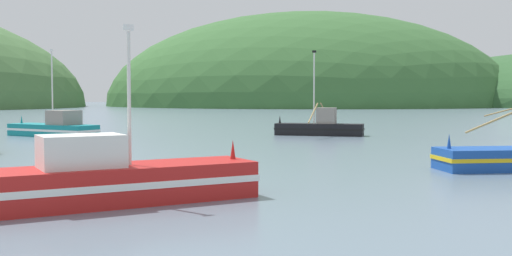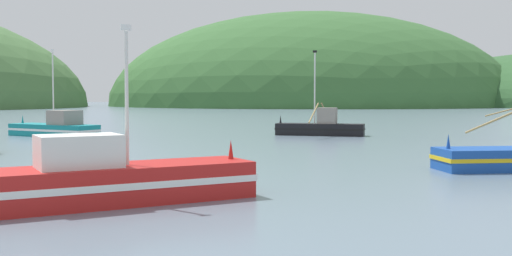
{
  "view_description": "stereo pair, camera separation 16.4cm",
  "coord_description": "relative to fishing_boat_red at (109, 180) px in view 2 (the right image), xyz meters",
  "views": [
    {
      "loc": [
        1.34,
        -7.73,
        3.53
      ],
      "look_at": [
        -0.98,
        31.68,
        1.4
      ],
      "focal_mm": 43.03,
      "sensor_mm": 36.0,
      "label": 1
    },
    {
      "loc": [
        1.51,
        -7.72,
        3.53
      ],
      "look_at": [
        -0.98,
        31.68,
        1.4
      ],
      "focal_mm": 43.03,
      "sensor_mm": 36.0,
      "label": 2
    }
  ],
  "objects": [
    {
      "name": "fishing_boat_red",
      "position": [
        0.0,
        0.0,
        0.0
      ],
      "size": [
        9.28,
        7.08,
        5.83
      ],
      "rotation": [
        0.0,
        0.0,
        0.56
      ],
      "color": "red",
      "rests_on": "ground"
    },
    {
      "name": "hill_mid_right",
      "position": [
        10.92,
        185.64,
        -0.77
      ],
      "size": [
        132.94,
        106.35,
        61.13
      ],
      "primitive_type": "ellipsoid",
      "color": "#386633",
      "rests_on": "ground"
    },
    {
      "name": "hill_far_center",
      "position": [
        1.68,
        195.13,
        -0.77
      ],
      "size": [
        117.62,
        94.09,
        47.32
      ],
      "primitive_type": "ellipsoid",
      "color": "#386633",
      "rests_on": "ground"
    },
    {
      "name": "fishing_boat_teal",
      "position": [
        -14.28,
        31.34,
        -0.04
      ],
      "size": [
        8.89,
        6.24,
        7.41
      ],
      "rotation": [
        0.0,
        0.0,
        2.66
      ],
      "color": "#147F84",
      "rests_on": "ground"
    },
    {
      "name": "fishing_boat_black",
      "position": [
        8.31,
        34.16,
        -0.02
      ],
      "size": [
        7.9,
        10.52,
        7.41
      ],
      "rotation": [
        0.0,
        0.0,
        2.94
      ],
      "color": "black",
      "rests_on": "ground"
    }
  ]
}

